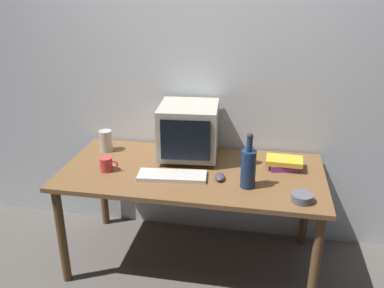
# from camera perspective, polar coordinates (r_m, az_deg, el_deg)

# --- Properties ---
(ground_plane) EXTENTS (6.00, 6.00, 0.00)m
(ground_plane) POSITION_cam_1_polar(r_m,az_deg,el_deg) (2.98, 0.00, -15.96)
(ground_plane) COLOR #56514C
(back_wall) EXTENTS (4.00, 0.08, 2.50)m
(back_wall) POSITION_cam_1_polar(r_m,az_deg,el_deg) (2.85, 1.70, 10.28)
(back_wall) COLOR silver
(back_wall) RESTS_ON ground
(desk) EXTENTS (1.66, 0.80, 0.71)m
(desk) POSITION_cam_1_polar(r_m,az_deg,el_deg) (2.63, 0.00, -5.17)
(desk) COLOR brown
(desk) RESTS_ON ground
(crt_monitor) EXTENTS (0.41, 0.41, 0.37)m
(crt_monitor) POSITION_cam_1_polar(r_m,az_deg,el_deg) (2.71, -0.46, 1.88)
(crt_monitor) COLOR #B2AD9E
(crt_monitor) RESTS_ON desk
(keyboard) EXTENTS (0.43, 0.19, 0.02)m
(keyboard) POSITION_cam_1_polar(r_m,az_deg,el_deg) (2.50, -2.80, -4.48)
(keyboard) COLOR beige
(keyboard) RESTS_ON desk
(computer_mouse) EXTENTS (0.07, 0.11, 0.04)m
(computer_mouse) POSITION_cam_1_polar(r_m,az_deg,el_deg) (2.48, 3.92, -4.63)
(computer_mouse) COLOR #3F3F47
(computer_mouse) RESTS_ON desk
(bottle_tall) EXTENTS (0.09, 0.09, 0.34)m
(bottle_tall) POSITION_cam_1_polar(r_m,az_deg,el_deg) (2.37, 7.92, -3.25)
(bottle_tall) COLOR navy
(bottle_tall) RESTS_ON desk
(bottle_short) EXTENTS (0.06, 0.06, 0.18)m
(bottle_short) POSITION_cam_1_polar(r_m,az_deg,el_deg) (2.68, 7.93, -1.51)
(bottle_short) COLOR navy
(bottle_short) RESTS_ON desk
(book_stack) EXTENTS (0.23, 0.17, 0.07)m
(book_stack) POSITION_cam_1_polar(r_m,az_deg,el_deg) (2.67, 12.81, -2.61)
(book_stack) COLOR #843893
(book_stack) RESTS_ON desk
(mug) EXTENTS (0.12, 0.08, 0.09)m
(mug) POSITION_cam_1_polar(r_m,az_deg,el_deg) (2.63, -11.91, -2.80)
(mug) COLOR #CC383D
(mug) RESTS_ON desk
(cd_spindle) EXTENTS (0.12, 0.12, 0.04)m
(cd_spindle) POSITION_cam_1_polar(r_m,az_deg,el_deg) (2.32, 15.20, -7.28)
(cd_spindle) COLOR #595B66
(cd_spindle) RESTS_ON desk
(metal_canister) EXTENTS (0.09, 0.09, 0.15)m
(metal_canister) POSITION_cam_1_polar(r_m,az_deg,el_deg) (2.92, -12.00, 0.44)
(metal_canister) COLOR #B7B2A8
(metal_canister) RESTS_ON desk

